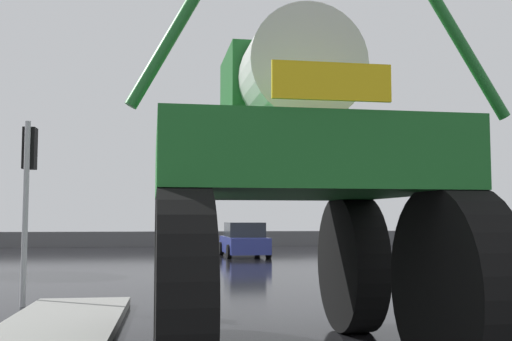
{
  "coord_description": "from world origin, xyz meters",
  "views": [
    {
      "loc": [
        -2.06,
        -1.49,
        1.72
      ],
      "look_at": [
        -0.74,
        8.14,
        2.48
      ],
      "focal_mm": 42.51,
      "sensor_mm": 36.0,
      "label": 1
    }
  ],
  "objects": [
    {
      "name": "sedan_ahead",
      "position": [
        1.11,
        25.47,
        0.71
      ],
      "size": [
        2.01,
        4.17,
        1.52
      ],
      "rotation": [
        0.0,
        0.0,
        1.61
      ],
      "color": "navy",
      "rests_on": "ground"
    },
    {
      "name": "traffic_signal_near_left",
      "position": [
        -4.92,
        11.08,
        2.65
      ],
      "size": [
        0.24,
        0.54,
        3.63
      ],
      "color": "#A8AAAF",
      "rests_on": "ground"
    },
    {
      "name": "oversize_sprayer",
      "position": [
        -0.66,
        5.9,
        2.07
      ],
      "size": [
        3.86,
        5.33,
        4.27
      ],
      "rotation": [
        0.0,
        0.0,
        1.6
      ],
      "color": "black",
      "rests_on": "ground"
    },
    {
      "name": "traffic_signal_near_right",
      "position": [
        3.94,
        11.07,
        2.82
      ],
      "size": [
        0.24,
        0.54,
        3.87
      ],
      "color": "#A8AAAF",
      "rests_on": "ground"
    },
    {
      "name": "roadside_barrier",
      "position": [
        0.0,
        35.59,
        0.45
      ],
      "size": [
        29.04,
        0.24,
        0.9
      ],
      "primitive_type": "cube",
      "color": "#59595B",
      "rests_on": "ground"
    },
    {
      "name": "ground_plane",
      "position": [
        0.0,
        18.0,
        0.0
      ],
      "size": [
        120.0,
        120.0,
        0.0
      ],
      "primitive_type": "plane",
      "color": "black"
    }
  ]
}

